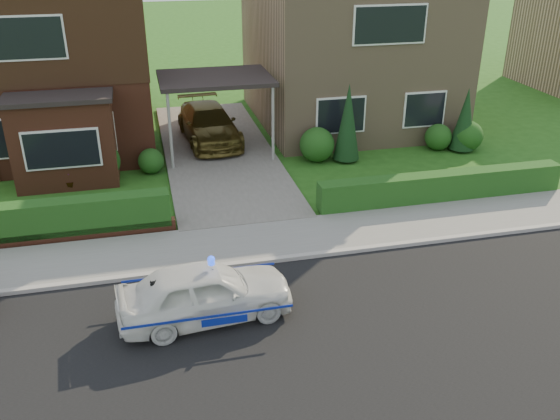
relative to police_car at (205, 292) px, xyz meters
name	(u,v)px	position (x,y,z in m)	size (l,w,h in m)	color
ground	(297,341)	(1.63, -1.20, -0.61)	(120.00, 120.00, 0.00)	#205115
road	(297,341)	(1.63, -1.20, -0.61)	(60.00, 6.00, 0.02)	black
kerb	(265,261)	(1.63, 1.85, -0.55)	(60.00, 0.16, 0.12)	#9E9993
sidewalk	(256,241)	(1.63, 2.90, -0.56)	(60.00, 2.00, 0.10)	slate
driveway	(218,151)	(1.63, 9.80, -0.55)	(3.80, 12.00, 0.12)	#666059
house_left	(40,37)	(-4.15, 12.70, 3.20)	(7.50, 9.53, 7.25)	brown
house_right	(349,29)	(7.43, 12.79, 3.05)	(7.50, 8.06, 7.25)	#9C7F5F
carport_link	(215,80)	(1.63, 9.75, 2.05)	(3.80, 3.00, 2.77)	black
dwarf_wall	(22,240)	(-4.17, 4.10, -0.43)	(7.70, 0.25, 0.36)	brown
hedge_left	(24,244)	(-4.17, 4.25, -0.61)	(7.50, 0.55, 0.90)	#1A3E13
hedge_right	(440,201)	(7.43, 4.15, -0.61)	(7.50, 0.55, 0.80)	#1A3E13
shrub_left_mid	(99,161)	(-2.37, 8.10, 0.05)	(1.32, 1.32, 1.32)	#1A3E13
shrub_left_near	(151,161)	(-0.77, 8.40, -0.19)	(0.84, 0.84, 0.84)	#1A3E13
shrub_right_near	(317,145)	(4.83, 8.20, -0.01)	(1.20, 1.20, 1.20)	#1A3E13
shrub_right_mid	(438,137)	(9.43, 8.30, -0.13)	(0.96, 0.96, 0.96)	#1A3E13
shrub_right_far	(468,136)	(10.43, 8.00, -0.07)	(1.08, 1.08, 1.08)	#1A3E13
conifer_a	(348,125)	(5.83, 8.00, 0.69)	(0.90, 0.90, 2.60)	black
conifer_b	(465,121)	(10.23, 8.00, 0.49)	(0.90, 0.90, 2.20)	black
police_car	(205,292)	(0.00, 0.00, 0.00)	(3.29, 3.70, 1.38)	silver
driveway_car	(209,124)	(1.46, 10.86, 0.16)	(1.82, 4.48, 1.30)	brown
potted_plant_c	(70,179)	(-3.25, 7.56, -0.25)	(0.41, 0.41, 0.73)	gray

